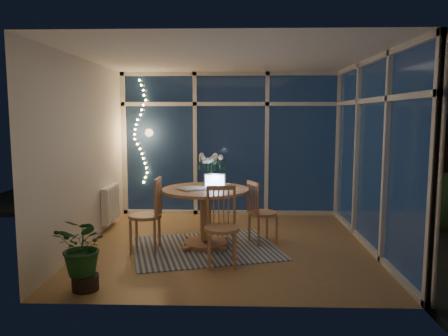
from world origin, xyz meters
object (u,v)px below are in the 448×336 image
(potted_plant, at_px, (84,255))
(laptop, at_px, (215,181))
(chair_right, at_px, (263,212))
(dining_table, at_px, (206,218))
(flower_vase, at_px, (211,178))
(chair_front, at_px, (222,227))
(chair_left, at_px, (145,214))

(potted_plant, bearing_deg, laptop, 49.95)
(chair_right, relative_size, laptop, 3.05)
(dining_table, height_order, chair_right, chair_right)
(dining_table, height_order, laptop, laptop)
(chair_right, relative_size, flower_vase, 4.36)
(chair_front, xyz_separation_m, flower_vase, (-0.19, 1.06, 0.44))
(dining_table, relative_size, chair_right, 1.31)
(chair_right, distance_m, flower_vase, 0.88)
(chair_front, distance_m, laptop, 0.88)
(chair_left, height_order, chair_front, chair_left)
(chair_front, xyz_separation_m, potted_plant, (-1.41, -0.78, -0.11))
(dining_table, xyz_separation_m, chair_front, (0.25, -0.79, 0.08))
(chair_right, distance_m, laptop, 0.85)
(chair_left, distance_m, chair_right, 1.66)
(dining_table, distance_m, laptop, 0.54)
(chair_left, distance_m, chair_front, 1.20)
(chair_front, height_order, flower_vase, flower_vase)
(laptop, bearing_deg, chair_front, -88.80)
(chair_left, height_order, flower_vase, flower_vase)
(flower_vase, xyz_separation_m, potted_plant, (-1.22, -1.84, -0.55))
(dining_table, bearing_deg, flower_vase, 76.39)
(chair_right, distance_m, potted_plant, 2.64)
(laptop, height_order, flower_vase, laptop)
(dining_table, bearing_deg, laptop, -14.64)
(dining_table, relative_size, chair_left, 1.19)
(chair_left, bearing_deg, dining_table, 106.00)
(chair_left, distance_m, flower_vase, 1.08)
(chair_front, bearing_deg, dining_table, 103.16)
(laptop, bearing_deg, flower_vase, 96.08)
(chair_left, distance_m, potted_plant, 1.40)
(chair_front, relative_size, laptop, 3.26)
(dining_table, distance_m, potted_plant, 1.95)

